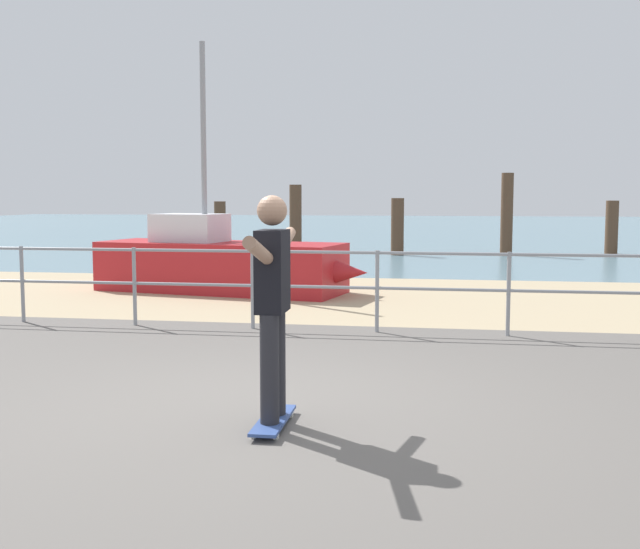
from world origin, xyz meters
The scene contains 12 objects.
ground_plane centered at (0.00, -1.00, 0.00)m, with size 24.00×10.00×0.04m, color #605B56.
beach_strip centered at (0.00, 7.00, 0.00)m, with size 24.00×6.00×0.04m, color tan.
sea_surface centered at (0.00, 35.00, 0.00)m, with size 72.00×50.00×0.04m, color slate.
railing_fence centered at (-1.07, 3.60, 0.70)m, with size 12.88×0.05×1.05m.
sailboat centered at (-2.46, 7.27, 0.52)m, with size 5.07×2.22×4.41m.
skateboard centered at (0.16, -0.57, 0.07)m, with size 0.21×0.80×0.08m.
skateboarder centered at (0.16, -0.57, 1.02)m, with size 0.22×1.45×1.65m.
groyne_post_0 centered at (-6.27, 19.41, 0.76)m, with size 0.39×0.39×1.53m, color #513826.
groyne_post_1 centered at (-3.18, 16.97, 1.02)m, with size 0.36×0.36×2.05m, color #513826.
groyne_post_2 centered at (-0.09, 16.45, 0.83)m, with size 0.37×0.37×1.65m, color #513826.
groyne_post_3 centered at (2.99, 16.92, 1.18)m, with size 0.35×0.35×2.37m, color #513826.
groyne_post_4 centered at (6.08, 18.01, 0.79)m, with size 0.37×0.37×1.58m, color #513826.
Camera 1 is at (1.45, -6.11, 1.73)m, focal length 43.99 mm.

